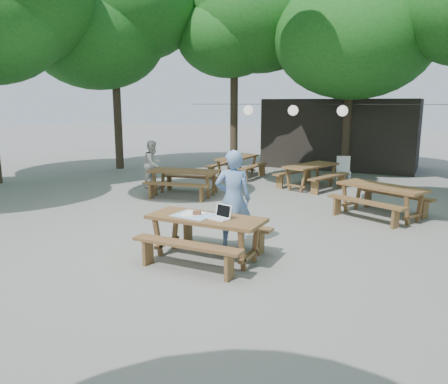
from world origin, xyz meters
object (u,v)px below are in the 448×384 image
second_person (153,164)px  main_picnic_table (206,237)px  woman (233,199)px  plastic_chair (343,176)px  picnic_table_nw (184,182)px

second_person → main_picnic_table: bearing=-138.3°
main_picnic_table → woman: size_ratio=1.10×
woman → plastic_chair: size_ratio=2.02×
woman → second_person: woman is taller
woman → second_person: size_ratio=1.23×
woman → second_person: 6.41m
main_picnic_table → plastic_chair: (0.68, 8.34, -0.13)m
main_picnic_table → plastic_chair: bearing=85.4°
picnic_table_nw → woman: woman is taller
main_picnic_table → woman: 0.97m
woman → second_person: (-4.79, 4.25, -0.17)m
main_picnic_table → woman: (0.14, 0.80, 0.52)m
woman → second_person: bearing=-65.6°
second_person → picnic_table_nw: bearing=-115.3°
woman → plastic_chair: woman is taller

